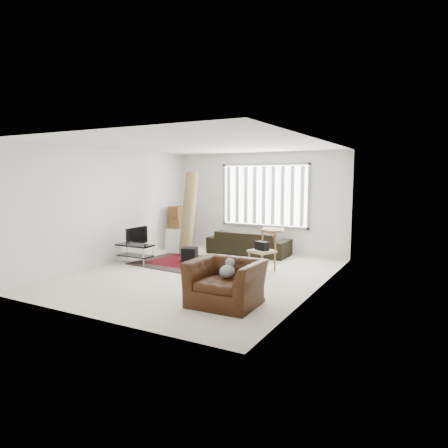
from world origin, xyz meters
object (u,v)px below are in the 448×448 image
at_px(tv_stand, 135,250).
at_px(side_chair, 263,249).
at_px(moving_boxes, 179,229).
at_px(sofa, 249,239).
at_px(armchair, 226,279).

xyz_separation_m(tv_stand, side_chair, (2.99, 0.73, 0.16)).
distance_m(tv_stand, side_chair, 3.08).
relative_size(moving_boxes, sofa, 0.56).
height_order(moving_boxes, side_chair, moving_boxes).
distance_m(sofa, armchair, 4.22).
distance_m(tv_stand, sofa, 2.98).
distance_m(moving_boxes, sofa, 2.14).
relative_size(tv_stand, moving_boxes, 0.75).
bearing_deg(sofa, side_chair, 124.10).
distance_m(tv_stand, moving_boxes, 2.10).
bearing_deg(moving_boxes, side_chair, -22.94).
height_order(sofa, side_chair, side_chair).
bearing_deg(armchair, moving_boxes, 131.92).
xyz_separation_m(moving_boxes, sofa, (2.12, 0.19, -0.15)).
bearing_deg(moving_boxes, sofa, 5.02).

